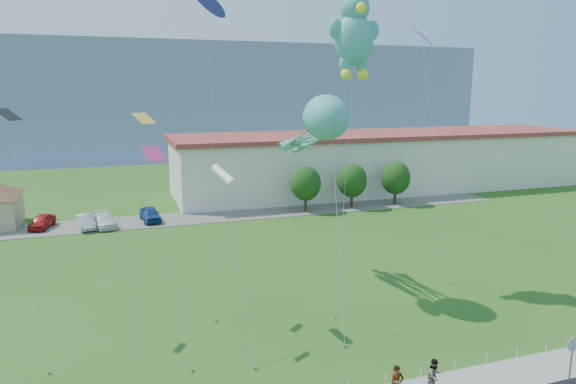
{
  "coord_description": "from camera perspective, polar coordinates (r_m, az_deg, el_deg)",
  "views": [
    {
      "loc": [
        -10.84,
        -21.45,
        14.15
      ],
      "look_at": [
        -0.93,
        8.0,
        7.96
      ],
      "focal_mm": 32.0,
      "sensor_mm": 36.0,
      "label": 1
    }
  ],
  "objects": [
    {
      "name": "teddy_bear_kite",
      "position": [
        36.96,
        7.38,
        17.17
      ],
      "size": [
        5.38,
        6.7,
        20.82
      ],
      "color": "teal",
      "rests_on": "ground"
    },
    {
      "name": "small_kite_white",
      "position": [
        30.02,
        -7.13,
        1.68
      ],
      "size": [
        0.55,
        6.88,
        9.71
      ],
      "color": "silver",
      "rests_on": "ground"
    },
    {
      "name": "pedestrian_left",
      "position": [
        25.47,
        12.0,
        -20.14
      ],
      "size": [
        0.67,
        0.47,
        1.76
      ],
      "primitive_type": "imported",
      "rotation": [
        0.0,
        0.0,
        -0.07
      ],
      "color": "gray",
      "rests_on": "sidewalk"
    },
    {
      "name": "parked_car_white",
      "position": [
        57.16,
        -19.73,
        -2.98
      ],
      "size": [
        2.72,
        4.96,
        1.36
      ],
      "primitive_type": "imported",
      "rotation": [
        0.0,
        0.0,
        0.18
      ],
      "color": "white",
      "rests_on": "parking_strip"
    },
    {
      "name": "parking_strip",
      "position": [
        59.19,
        -7.51,
        -2.63
      ],
      "size": [
        70.0,
        6.0,
        0.06
      ],
      "primitive_type": "cube",
      "color": "#59544C",
      "rests_on": "ground"
    },
    {
      "name": "hill_ridge",
      "position": [
        141.88,
        -14.44,
        10.25
      ],
      "size": [
        160.0,
        50.0,
        25.0
      ],
      "primitive_type": "cube",
      "color": "slate",
      "rests_on": "ground"
    },
    {
      "name": "small_kite_pink",
      "position": [
        28.11,
        -14.96,
        1.58
      ],
      "size": [
        2.87,
        5.14,
        11.23
      ],
      "color": "#D9307E",
      "rests_on": "ground"
    },
    {
      "name": "small_kite_yellow",
      "position": [
        31.4,
        -15.17,
        4.97
      ],
      "size": [
        1.99,
        8.65,
        12.91
      ],
      "color": "yellow",
      "rests_on": "ground"
    },
    {
      "name": "pedestrian_right",
      "position": [
        26.6,
        15.97,
        -19.02
      ],
      "size": [
        0.88,
        0.73,
        1.64
      ],
      "primitive_type": "imported",
      "rotation": [
        0.0,
        0.0,
        0.15
      ],
      "color": "gray",
      "rests_on": "sidewalk"
    },
    {
      "name": "tree_far",
      "position": [
        65.34,
        11.88,
        1.54
      ],
      "size": [
        3.6,
        3.6,
        5.47
      ],
      "color": "#3F2B19",
      "rests_on": "ground"
    },
    {
      "name": "warehouse",
      "position": [
        75.77,
        10.71,
        3.46
      ],
      "size": [
        61.0,
        15.0,
        8.2
      ],
      "color": "beige",
      "rests_on": "ground"
    },
    {
      "name": "small_kite_blue",
      "position": [
        35.96,
        -8.76,
        19.35
      ],
      "size": [
        2.09,
        6.37,
        20.49
      ],
      "color": "#2C22C6",
      "rests_on": "ground"
    },
    {
      "name": "tree_mid",
      "position": [
        62.54,
        7.13,
        1.27
      ],
      "size": [
        3.6,
        3.6,
        5.47
      ],
      "color": "#3F2B19",
      "rests_on": "ground"
    },
    {
      "name": "parked_car_silver",
      "position": [
        57.16,
        -21.56,
        -3.07
      ],
      "size": [
        2.3,
        4.54,
        1.43
      ],
      "primitive_type": "imported",
      "rotation": [
        0.0,
        0.0,
        0.19
      ],
      "color": "#B3B2B9",
      "rests_on": "parking_strip"
    },
    {
      "name": "small_kite_black",
      "position": [
        31.94,
        -28.25,
        4.75
      ],
      "size": [
        2.31,
        6.48,
        13.26
      ],
      "color": "black",
      "rests_on": "ground"
    },
    {
      "name": "small_kite_purple",
      "position": [
        45.1,
        14.79,
        15.87
      ],
      "size": [
        2.48,
        8.39,
        19.21
      ],
      "color": "purple",
      "rests_on": "ground"
    },
    {
      "name": "parked_car_red",
      "position": [
        59.07,
        -25.66,
        -2.96
      ],
      "size": [
        2.7,
        4.47,
        1.42
      ],
      "primitive_type": "imported",
      "rotation": [
        0.0,
        0.0,
        -0.26
      ],
      "color": "#A51614",
      "rests_on": "parking_strip"
    },
    {
      "name": "tree_near",
      "position": [
        60.21,
        1.97,
        0.96
      ],
      "size": [
        3.6,
        3.6,
        5.47
      ],
      "color": "#3F2B19",
      "rests_on": "ground"
    },
    {
      "name": "rope_fence",
      "position": [
        26.77,
        8.81,
        -20.16
      ],
      "size": [
        26.05,
        0.05,
        0.5
      ],
      "color": "white",
      "rests_on": "ground"
    },
    {
      "name": "stop_sign",
      "position": [
        29.36,
        29.07,
        -14.97
      ],
      "size": [
        0.8,
        0.07,
        2.5
      ],
      "color": "slate",
      "rests_on": "ground"
    },
    {
      "name": "parked_car_blue",
      "position": [
        58.09,
        -15.08,
        -2.38
      ],
      "size": [
        2.33,
        4.71,
        1.55
      ],
      "primitive_type": "imported",
      "rotation": [
        0.0,
        0.0,
        0.11
      ],
      "color": "navy",
      "rests_on": "parking_strip"
    },
    {
      "name": "octopus_kite",
      "position": [
        34.76,
        3.56,
        7.31
      ],
      "size": [
        3.16,
        13.28,
        13.87
      ],
      "color": "teal",
      "rests_on": "ground"
    },
    {
      "name": "ground",
      "position": [
        27.89,
        7.5,
        -19.32
      ],
      "size": [
        160.0,
        160.0,
        0.0
      ],
      "primitive_type": "plane",
      "color": "#245718",
      "rests_on": "ground"
    }
  ]
}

